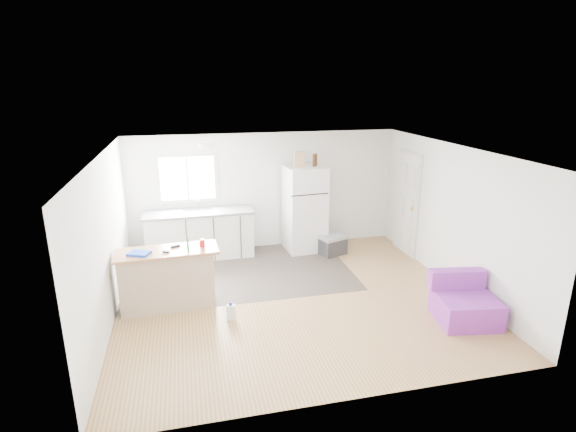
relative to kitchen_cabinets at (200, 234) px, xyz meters
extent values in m
cube|color=olive|center=(1.38, -2.17, -0.49)|extent=(5.50, 5.00, 0.01)
cube|color=white|center=(1.38, -2.17, 1.92)|extent=(5.50, 5.00, 0.01)
cube|color=white|center=(1.38, 0.33, 0.72)|extent=(5.50, 0.01, 2.40)
cube|color=white|center=(1.38, -4.67, 0.72)|extent=(5.50, 0.01, 2.40)
cube|color=white|center=(-1.37, -2.17, 0.72)|extent=(0.01, 5.00, 2.40)
cube|color=white|center=(4.13, -2.17, 0.72)|extent=(0.01, 5.00, 2.40)
cube|color=#322926|center=(0.66, -0.92, -0.48)|extent=(4.05, 2.50, 0.00)
cube|color=white|center=(-0.17, 0.32, 1.07)|extent=(1.18, 0.04, 0.98)
cube|color=white|center=(-0.17, 0.30, 1.07)|extent=(1.05, 0.01, 0.85)
cube|color=white|center=(-0.17, 0.29, 1.07)|extent=(0.03, 0.02, 0.85)
cube|color=white|center=(4.10, -0.62, 0.53)|extent=(0.05, 0.82, 2.03)
cube|color=white|center=(4.11, -0.62, 0.54)|extent=(0.03, 0.92, 2.10)
sphere|color=gold|center=(4.06, -0.94, 0.52)|extent=(0.07, 0.07, 0.07)
cylinder|color=white|center=(0.18, -0.97, 1.88)|extent=(0.30, 0.30, 0.07)
cube|color=white|center=(0.00, 0.00, -0.03)|extent=(2.07, 0.66, 0.91)
cube|color=slate|center=(0.00, 0.00, 0.45)|extent=(2.14, 0.70, 0.04)
cube|color=silver|center=(0.00, -0.03, 0.45)|extent=(0.58, 0.44, 0.06)
cube|color=tan|center=(-0.58, -1.99, -0.03)|extent=(1.42, 0.57, 0.90)
cube|color=#AF784B|center=(-0.55, -1.99, 0.44)|extent=(1.56, 0.67, 0.04)
cube|color=white|center=(2.13, -0.05, 0.39)|extent=(0.83, 0.79, 1.75)
cube|color=black|center=(2.13, -0.42, 0.78)|extent=(0.77, 0.08, 0.02)
cube|color=silver|center=(1.82, -0.42, 1.01)|extent=(0.03, 0.02, 0.32)
cube|color=silver|center=(1.82, -0.42, 0.24)|extent=(0.03, 0.02, 0.61)
cube|color=#2C2C2F|center=(2.62, -0.47, -0.32)|extent=(0.59, 0.49, 0.34)
cube|color=gray|center=(2.62, -0.47, -0.11)|extent=(0.62, 0.52, 0.07)
cube|color=purple|center=(3.67, -3.43, -0.29)|extent=(0.95, 0.91, 0.39)
cube|color=purple|center=(3.67, -3.14, 0.06)|extent=(0.85, 0.33, 0.29)
cube|color=white|center=(0.32, -2.62, -0.37)|extent=(0.14, 0.11, 0.23)
cylinder|color=#1B2DC3|center=(0.32, -2.62, -0.23)|extent=(0.05, 0.05, 0.04)
cylinder|color=green|center=(-0.23, -2.04, 0.14)|extent=(0.06, 0.32, 1.17)
sphere|color=beige|center=(-0.34, -2.16, -0.43)|extent=(0.13, 0.13, 0.13)
cylinder|color=red|center=(-0.02, -1.96, 0.52)|extent=(0.10, 0.10, 0.12)
cube|color=blue|center=(-0.94, -2.08, 0.48)|extent=(0.36, 0.32, 0.04)
cube|color=black|center=(-0.43, -1.88, 0.47)|extent=(0.15, 0.10, 0.03)
cube|color=black|center=(-0.56, -2.10, 0.47)|extent=(0.11, 0.08, 0.03)
cube|color=tan|center=(2.00, -0.08, 1.42)|extent=(0.21, 0.12, 0.30)
cylinder|color=#3B1F0A|center=(2.30, -0.11, 1.40)|extent=(0.07, 0.07, 0.25)
cylinder|color=#3B1F0A|center=(2.34, -0.06, 1.40)|extent=(0.07, 0.07, 0.25)
camera|label=1|loc=(-0.20, -8.58, 2.92)|focal=28.00mm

